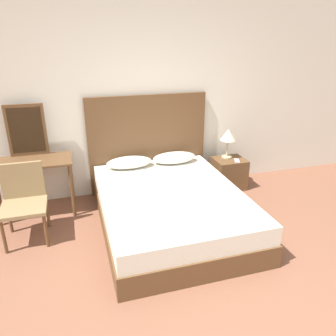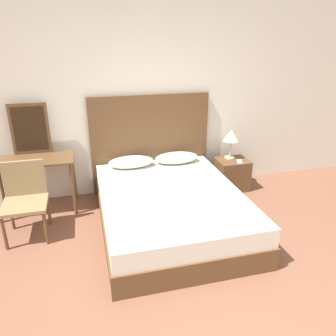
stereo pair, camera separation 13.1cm
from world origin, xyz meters
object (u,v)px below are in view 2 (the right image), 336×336
at_px(bed, 170,209).
at_px(vanity_desk, 33,168).
at_px(phone_on_nightstand, 240,162).
at_px(chair, 25,195).
at_px(nightstand, 232,174).
at_px(table_lamp, 231,137).
at_px(phone_on_bed, 177,196).

bearing_deg(bed, vanity_desk, 152.84).
height_order(phone_on_nightstand, chair, chair).
bearing_deg(vanity_desk, nightstand, -0.33).
bearing_deg(table_lamp, bed, -142.81).
bearing_deg(chair, phone_on_nightstand, 8.23).
bearing_deg(phone_on_nightstand, phone_on_bed, -144.58).
bearing_deg(phone_on_nightstand, vanity_desk, 177.65).
relative_size(nightstand, chair, 0.54).
bearing_deg(vanity_desk, chair, -95.31).
distance_m(nightstand, chair, 2.85).
bearing_deg(nightstand, chair, -169.61).
distance_m(table_lamp, chair, 2.86).
distance_m(table_lamp, phone_on_nightstand, 0.38).
bearing_deg(nightstand, phone_on_nightstand, -57.73).
distance_m(phone_on_bed, table_lamp, 1.54).
bearing_deg(table_lamp, phone_on_bed, -137.32).
height_order(vanity_desk, chair, chair).
xyz_separation_m(bed, nightstand, (1.17, 0.79, -0.00)).
distance_m(bed, table_lamp, 1.55).
xyz_separation_m(bed, phone_on_nightstand, (1.23, 0.69, 0.23)).
bearing_deg(vanity_desk, bed, -27.16).
bearing_deg(phone_on_bed, table_lamp, 42.68).
bearing_deg(phone_on_nightstand, bed, -150.52).
bearing_deg(table_lamp, phone_on_nightstand, -66.48).
distance_m(phone_on_nightstand, chair, 2.88).
relative_size(bed, table_lamp, 4.90).
xyz_separation_m(bed, table_lamp, (1.15, 0.87, 0.56)).
height_order(phone_on_bed, table_lamp, table_lamp).
xyz_separation_m(phone_on_nightstand, vanity_desk, (-2.81, 0.11, 0.14)).
relative_size(phone_on_bed, chair, 0.19).
bearing_deg(bed, chair, 170.18).
xyz_separation_m(phone_on_bed, chair, (-1.67, 0.43, 0.01)).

